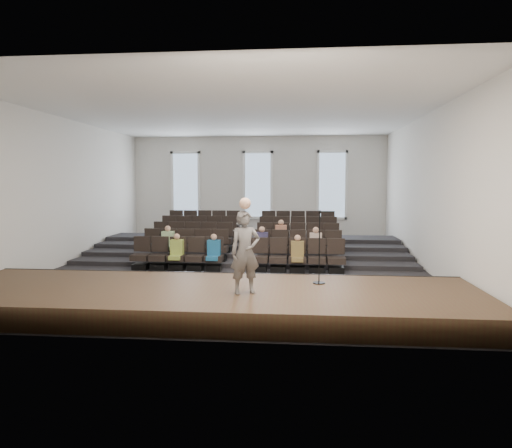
# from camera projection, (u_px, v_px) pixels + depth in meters

# --- Properties ---
(ground) EXTENTS (14.00, 14.00, 0.00)m
(ground) POSITION_uv_depth(u_px,v_px,m) (239.00, 268.00, 15.04)
(ground) COLOR black
(ground) RESTS_ON ground
(ceiling) EXTENTS (12.00, 14.00, 0.02)m
(ceiling) POSITION_uv_depth(u_px,v_px,m) (238.00, 114.00, 14.59)
(ceiling) COLOR white
(ceiling) RESTS_ON ground
(wall_back) EXTENTS (12.00, 0.04, 5.00)m
(wall_back) POSITION_uv_depth(u_px,v_px,m) (258.00, 189.00, 21.78)
(wall_back) COLOR silver
(wall_back) RESTS_ON ground
(wall_front) EXTENTS (12.00, 0.04, 5.00)m
(wall_front) POSITION_uv_depth(u_px,v_px,m) (185.00, 200.00, 7.86)
(wall_front) COLOR silver
(wall_front) RESTS_ON ground
(wall_left) EXTENTS (0.04, 14.00, 5.00)m
(wall_left) POSITION_uv_depth(u_px,v_px,m) (62.00, 192.00, 15.38)
(wall_left) COLOR silver
(wall_left) RESTS_ON ground
(wall_right) EXTENTS (0.04, 14.00, 5.00)m
(wall_right) POSITION_uv_depth(u_px,v_px,m) (429.00, 193.00, 14.26)
(wall_right) COLOR silver
(wall_right) RESTS_ON ground
(stage) EXTENTS (11.80, 3.60, 0.50)m
(stage) POSITION_uv_depth(u_px,v_px,m) (208.00, 300.00, 9.96)
(stage) COLOR #3E2E1A
(stage) RESTS_ON ground
(stage_lip) EXTENTS (11.80, 0.06, 0.52)m
(stage_lip) POSITION_uv_depth(u_px,v_px,m) (222.00, 282.00, 11.72)
(stage_lip) COLOR black
(stage_lip) RESTS_ON ground
(risers) EXTENTS (11.80, 4.80, 0.60)m
(risers) POSITION_uv_depth(u_px,v_px,m) (249.00, 248.00, 18.17)
(risers) COLOR black
(risers) RESTS_ON ground
(seating_rows) EXTENTS (6.80, 4.70, 1.67)m
(seating_rows) POSITION_uv_depth(u_px,v_px,m) (244.00, 242.00, 16.51)
(seating_rows) COLOR black
(seating_rows) RESTS_ON ground
(windows) EXTENTS (8.44, 0.10, 3.24)m
(windows) POSITION_uv_depth(u_px,v_px,m) (258.00, 185.00, 21.69)
(windows) COLOR white
(windows) RESTS_ON wall_back
(audience) EXTENTS (5.45, 2.64, 1.10)m
(audience) POSITION_uv_depth(u_px,v_px,m) (245.00, 244.00, 15.10)
(audience) COLOR #91A742
(audience) RESTS_ON seating_rows
(speaker) EXTENTS (0.74, 0.62, 1.73)m
(speaker) POSITION_uv_depth(u_px,v_px,m) (245.00, 252.00, 9.46)
(speaker) COLOR #5B5857
(speaker) RESTS_ON stage
(mic_stand) EXTENTS (0.28, 0.28, 1.68)m
(mic_stand) POSITION_uv_depth(u_px,v_px,m) (319.00, 262.00, 10.43)
(mic_stand) COLOR black
(mic_stand) RESTS_ON stage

